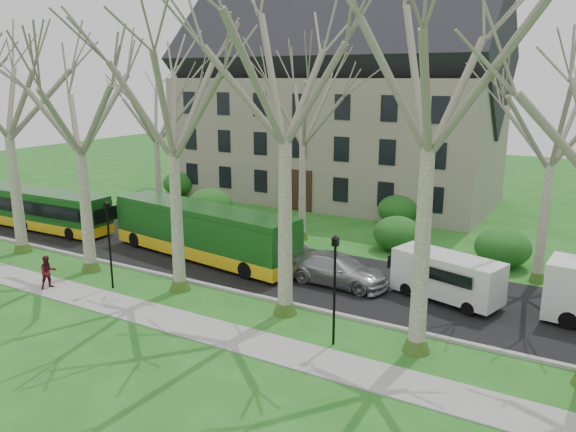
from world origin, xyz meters
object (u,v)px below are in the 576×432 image
(van_a, at_px, (447,278))
(bus_lead, at_px, (42,209))
(pedestrian_b, at_px, (48,272))
(bus_follow, at_px, (203,231))
(sedan, at_px, (338,269))

(van_a, bearing_deg, bus_lead, -161.78)
(van_a, distance_m, pedestrian_b, 19.04)
(van_a, bearing_deg, pedestrian_b, -138.74)
(bus_follow, relative_size, pedestrian_b, 7.54)
(van_a, relative_size, pedestrian_b, 3.03)
(bus_lead, bearing_deg, sedan, -0.37)
(sedan, height_order, pedestrian_b, pedestrian_b)
(bus_lead, relative_size, sedan, 2.07)
(bus_follow, distance_m, pedestrian_b, 8.42)
(bus_lead, xyz_separation_m, van_a, (27.01, 1.03, -0.27))
(bus_follow, bearing_deg, van_a, 10.01)
(bus_follow, height_order, van_a, bus_follow)
(bus_lead, relative_size, pedestrian_b, 6.62)
(bus_follow, distance_m, van_a, 13.72)
(bus_lead, xyz_separation_m, bus_follow, (13.31, 0.53, 0.19))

